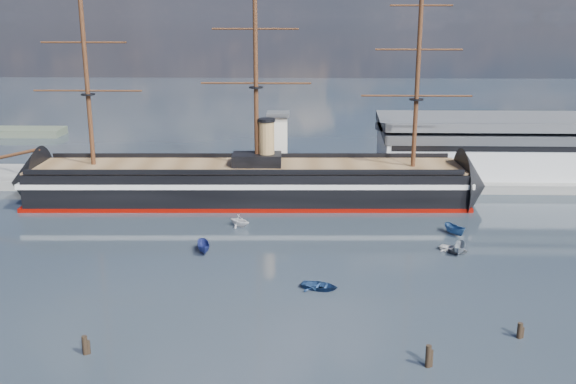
{
  "coord_description": "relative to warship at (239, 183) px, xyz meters",
  "views": [
    {
      "loc": [
        9.3,
        -68.59,
        37.4
      ],
      "look_at": [
        6.29,
        35.0,
        9.0
      ],
      "focal_mm": 40.0,
      "sensor_mm": 36.0,
      "label": 1
    }
  ],
  "objects": [
    {
      "name": "warship",
      "position": [
        0.0,
        0.0,
        0.0
      ],
      "size": [
        113.11,
        18.83,
        53.94
      ],
      "rotation": [
        0.0,
        0.0,
        0.03
      ],
      "color": "black",
      "rests_on": "ground"
    },
    {
      "name": "piling_near_left",
      "position": [
        -11.28,
        -63.28,
        -4.04
      ],
      "size": [
        0.64,
        0.64,
        2.97
      ],
      "primitive_type": "cylinder",
      "color": "black",
      "rests_on": "ground"
    },
    {
      "name": "motorboat_b",
      "position": [
        15.92,
        -44.37,
        -4.04
      ],
      "size": [
        2.19,
        3.5,
        1.52
      ],
      "primitive_type": "imported",
      "rotation": [
        0.0,
        0.0,
        1.28
      ],
      "color": "navy",
      "rests_on": "ground"
    },
    {
      "name": "warehouse",
      "position": [
        62.57,
        20.0,
        3.95
      ],
      "size": [
        63.0,
        21.0,
        11.6
      ],
      "color": "#B7BABC",
      "rests_on": "ground"
    },
    {
      "name": "piling_far_right",
      "position": [
        39.71,
        -57.97,
        -4.04
      ],
      "size": [
        0.64,
        0.64,
        2.67
      ],
      "primitive_type": "cylinder",
      "color": "black",
      "rests_on": "ground"
    },
    {
      "name": "motorboat_f",
      "position": [
        40.33,
        -20.08,
        -4.04
      ],
      "size": [
        6.07,
        4.57,
        2.3
      ],
      "primitive_type": "imported",
      "rotation": [
        0.0,
        0.0,
        0.49
      ],
      "color": "#305687",
      "rests_on": "ground"
    },
    {
      "name": "motorboat_c",
      "position": [
        39.02,
        -29.47,
        -4.04
      ],
      "size": [
        5.82,
        3.63,
        2.19
      ],
      "primitive_type": "imported",
      "rotation": [
        0.0,
        0.0,
        -0.32
      ],
      "color": "gray",
      "rests_on": "ground"
    },
    {
      "name": "motorboat_d",
      "position": [
        1.68,
        -16.4,
        -4.04
      ],
      "size": [
        6.05,
        7.28,
        2.48
      ],
      "primitive_type": "imported",
      "rotation": [
        0.0,
        0.0,
        1.01
      ],
      "color": "white",
      "rests_on": "ground"
    },
    {
      "name": "piling_near_right",
      "position": [
        27.48,
        -64.93,
        -4.04
      ],
      "size": [
        0.64,
        0.64,
        3.32
      ],
      "primitive_type": "cylinder",
      "color": "black",
      "rests_on": "ground"
    },
    {
      "name": "quay",
      "position": [
        14.57,
        16.0,
        -4.04
      ],
      "size": [
        180.0,
        18.0,
        2.0
      ],
      "primitive_type": "cube",
      "color": "slate",
      "rests_on": "ground"
    },
    {
      "name": "quay_tower",
      "position": [
        7.57,
        13.0,
        5.72
      ],
      "size": [
        5.0,
        5.0,
        15.0
      ],
      "color": "silver",
      "rests_on": "ground"
    },
    {
      "name": "motorboat_e",
      "position": [
        38.29,
        -28.68,
        -4.04
      ],
      "size": [
        2.74,
        3.14,
        1.4
      ],
      "primitive_type": "imported",
      "rotation": [
        0.0,
        0.0,
        0.94
      ],
      "color": "silver",
      "rests_on": "ground"
    },
    {
      "name": "ground",
      "position": [
        4.57,
        -20.0,
        -4.04
      ],
      "size": [
        600.0,
        600.0,
        0.0
      ],
      "primitive_type": "plane",
      "color": "#1B242C",
      "rests_on": "ground"
    },
    {
      "name": "motorboat_a",
      "position": [
        -2.79,
        -30.27,
        -4.04
      ],
      "size": [
        6.23,
        3.59,
        2.35
      ],
      "primitive_type": "imported",
      "rotation": [
        0.0,
        0.0,
        0.26
      ],
      "color": "navy",
      "rests_on": "ground"
    }
  ]
}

